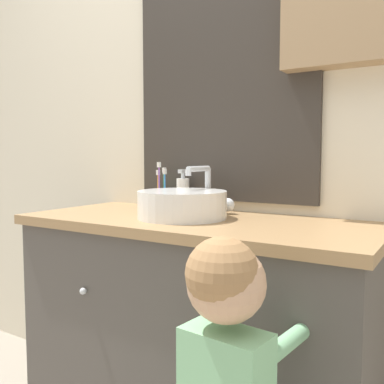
% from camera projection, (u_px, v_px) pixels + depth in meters
% --- Properties ---
extents(wall_back, '(3.20, 0.18, 2.50)m').
position_uv_depth(wall_back, '(238.00, 109.00, 1.73)').
color(wall_back, beige).
rests_on(wall_back, ground_plane).
extents(vanity_counter, '(1.28, 0.55, 0.86)m').
position_uv_depth(vanity_counter, '(194.00, 335.00, 1.56)').
color(vanity_counter, '#4C4742').
rests_on(vanity_counter, ground_plane).
extents(sink_basin, '(0.32, 0.37, 0.19)m').
position_uv_depth(sink_basin, '(183.00, 204.00, 1.54)').
color(sink_basin, white).
rests_on(sink_basin, vanity_counter).
extents(toothbrush_holder, '(0.08, 0.08, 0.20)m').
position_uv_depth(toothbrush_holder, '(162.00, 198.00, 1.82)').
color(toothbrush_holder, '#66B27F').
rests_on(toothbrush_holder, vanity_counter).
extents(soap_dispenser, '(0.05, 0.05, 0.17)m').
position_uv_depth(soap_dispenser, '(183.00, 193.00, 1.79)').
color(soap_dispenser, white).
rests_on(soap_dispenser, vanity_counter).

